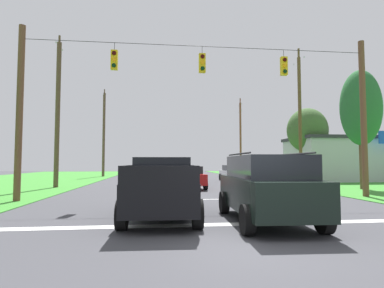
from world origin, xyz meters
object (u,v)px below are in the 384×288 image
Objects in this scene: suv_black at (266,186)px; distant_car_crossing_white at (233,173)px; distant_car_far_parked at (184,174)px; tree_roadside_left at (361,108)px; tree_roadside_far_right at (307,131)px; pickup_truck at (162,187)px; utility_pole_mid_right at (300,118)px; distant_car_oncoming at (189,177)px; roadside_store at (361,159)px; utility_pole_mid_left at (58,112)px; utility_pole_far_left at (104,134)px; overhead_signal_span at (202,108)px; utility_pole_far_right at (241,137)px.

suv_black reaches higher than distant_car_crossing_white.
distant_car_far_parked is 0.55× the size of tree_roadside_left.
tree_roadside_far_right reaches higher than distant_car_far_parked.
suv_black is at bearing -135.60° from tree_roadside_left.
utility_pole_mid_right reaches higher than pickup_truck.
pickup_truck is 1.25× the size of distant_car_far_parked.
roadside_store reaches higher than distant_car_oncoming.
utility_pole_mid_right is at bearing 0.43° from utility_pole_mid_left.
pickup_truck is 0.49× the size of utility_pole_far_left.
pickup_truck is at bearing -110.49° from distant_car_crossing_white.
overhead_signal_span is 27.55m from utility_pole_far_right.
distant_car_far_parked is at bearing -160.48° from distant_car_crossing_white.
suv_black is 32.90m from utility_pole_far_left.
distant_car_oncoming is at bearing -114.83° from utility_pole_far_right.
utility_pole_far_right reaches higher than tree_roadside_left.
utility_pole_far_right is 1.53× the size of tree_roadside_far_right.
suv_black is 25.64m from roadside_store.
suv_black is 0.44× the size of utility_pole_mid_left.
utility_pole_far_left is 1.61× the size of tree_roadside_far_right.
tree_roadside_far_right is at bearing 28.36° from distant_car_oncoming.
distant_car_crossing_white is 0.54× the size of tree_roadside_left.
tree_roadside_left is at bearing 33.33° from pickup_truck.
utility_pole_mid_left is at bearing 139.77° from overhead_signal_span.
utility_pole_far_right is 0.78× the size of roadside_store.
distant_car_far_parked is at bearing -123.40° from utility_pole_far_right.
suv_black is at bearing -87.26° from distant_car_far_parked.
utility_pole_far_left is (-8.98, 25.08, 0.96)m from overhead_signal_span.
overhead_signal_span reaches higher than tree_roadside_left.
utility_pole_far_right is at bearing 95.77° from tree_roadside_left.
utility_pole_far_right reaches higher than distant_car_far_parked.
utility_pole_mid_left is 20.94m from tree_roadside_left.
distant_car_far_parked is at bearing 89.21° from overhead_signal_span.
overhead_signal_span is 1.60× the size of utility_pole_mid_right.
distant_car_far_parked is at bearing -178.74° from tree_roadside_far_right.
tree_roadside_left is at bearing -10.43° from utility_pole_mid_left.
suv_black is 17.79m from utility_pole_mid_left.
pickup_truck is at bearing -76.86° from utility_pole_far_left.
utility_pole_mid_left reaches higher than distant_car_oncoming.
utility_pole_mid_left is at bearing -179.57° from utility_pole_mid_right.
distant_car_crossing_white is (7.06, 18.89, -0.18)m from pickup_truck.
overhead_signal_span reaches higher than tree_roadside_far_right.
tree_roadside_left is at bearing -37.11° from distant_car_far_parked.
pickup_truck is at bearing -100.29° from distant_car_oncoming.
utility_pole_far_left is at bearing 103.14° from pickup_truck.
utility_pole_mid_left is 27.83m from roadside_store.
utility_pole_far_left is at bearing 133.98° from tree_roadside_left.
utility_pole_far_right is at bearing 56.60° from distant_car_far_parked.
pickup_truck is 32.91m from utility_pole_far_right.
utility_pole_mid_left is at bearing -153.99° from distant_car_far_parked.
tree_roadside_far_right is at bearing 51.31° from pickup_truck.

